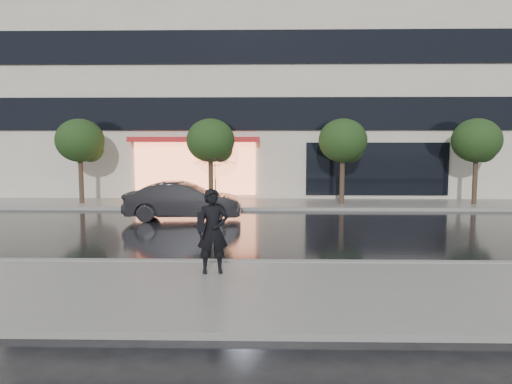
{
  "coord_description": "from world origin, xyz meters",
  "views": [
    {
      "loc": [
        -0.42,
        -12.73,
        3.01
      ],
      "look_at": [
        -0.77,
        2.75,
        1.4
      ],
      "focal_mm": 35.0,
      "sensor_mm": 36.0,
      "label": 1
    }
  ],
  "objects": [
    {
      "name": "pedestrian_with_umbrella",
      "position": [
        -1.56,
        -2.07,
        1.73
      ],
      "size": [
        1.12,
        1.14,
        2.53
      ],
      "rotation": [
        0.0,
        0.0,
        0.2
      ],
      "color": "black",
      "rests_on": "sidewalk_near"
    },
    {
      "name": "tree_mid_west",
      "position": [
        -2.94,
        10.03,
        2.92
      ],
      "size": [
        2.2,
        2.2,
        3.99
      ],
      "color": "#33261C",
      "rests_on": "ground"
    },
    {
      "name": "sidewalk_near",
      "position": [
        0.0,
        -3.25,
        0.06
      ],
      "size": [
        60.0,
        4.5,
        0.12
      ],
      "primitive_type": "cube",
      "color": "slate",
      "rests_on": "ground"
    },
    {
      "name": "tree_mid_east",
      "position": [
        3.06,
        10.03,
        2.92
      ],
      "size": [
        2.2,
        2.2,
        3.99
      ],
      "color": "#33261C",
      "rests_on": "ground"
    },
    {
      "name": "tree_far_west",
      "position": [
        -8.94,
        10.03,
        2.92
      ],
      "size": [
        2.2,
        2.2,
        3.99
      ],
      "color": "#33261C",
      "rests_on": "ground"
    },
    {
      "name": "office_building",
      "position": [
        -0.0,
        17.97,
        9.0
      ],
      "size": [
        30.0,
        12.76,
        18.0
      ],
      "color": "beige",
      "rests_on": "ground"
    },
    {
      "name": "sidewalk_far",
      "position": [
        0.0,
        10.25,
        0.06
      ],
      "size": [
        60.0,
        3.5,
        0.12
      ],
      "primitive_type": "cube",
      "color": "slate",
      "rests_on": "ground"
    },
    {
      "name": "curb_near",
      "position": [
        0.0,
        -1.0,
        0.07
      ],
      "size": [
        60.0,
        0.25,
        0.14
      ],
      "primitive_type": "cube",
      "color": "gray",
      "rests_on": "ground"
    },
    {
      "name": "curb_far",
      "position": [
        0.0,
        8.5,
        0.07
      ],
      "size": [
        60.0,
        0.25,
        0.14
      ],
      "primitive_type": "cube",
      "color": "gray",
      "rests_on": "ground"
    },
    {
      "name": "ground",
      "position": [
        0.0,
        0.0,
        0.0
      ],
      "size": [
        120.0,
        120.0,
        0.0
      ],
      "primitive_type": "plane",
      "color": "black",
      "rests_on": "ground"
    },
    {
      "name": "parked_car",
      "position": [
        -3.61,
        6.0,
        0.72
      ],
      "size": [
        4.42,
        1.7,
        1.44
      ],
      "primitive_type": "imported",
      "rotation": [
        0.0,
        0.0,
        1.61
      ],
      "color": "black",
      "rests_on": "ground"
    },
    {
      "name": "tree_far_east",
      "position": [
        9.06,
        10.03,
        2.92
      ],
      "size": [
        2.2,
        2.2,
        3.99
      ],
      "color": "#33261C",
      "rests_on": "ground"
    }
  ]
}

